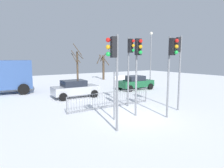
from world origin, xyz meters
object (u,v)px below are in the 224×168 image
object	(u,v)px
traffic_light_mid_left	(138,59)
traffic_light_foreground_left	(171,59)
car_silver_far	(75,88)
bare_tree_right	(77,66)
traffic_light_foreground_right	(130,56)
traffic_light_rear_right	(114,61)
bare_tree_centre	(103,66)
direction_sign_post	(115,93)
car_green_trailing	(135,82)
traffic_light_mid_right	(178,56)
street_lamp	(151,53)

from	to	relation	value
traffic_light_mid_left	traffic_light_foreground_left	bearing A→B (deg)	146.28
traffic_light_foreground_left	car_silver_far	bearing A→B (deg)	-84.89
bare_tree_right	car_silver_far	bearing A→B (deg)	-115.23
traffic_light_foreground_left	traffic_light_foreground_right	distance (m)	3.30
traffic_light_rear_right	bare_tree_centre	world-z (taller)	traffic_light_rear_right
traffic_light_rear_right	direction_sign_post	xyz separation A→B (m)	(1.03, 1.39, -1.71)
traffic_light_foreground_right	car_green_trailing	xyz separation A→B (m)	(5.06, 5.43, -2.66)
traffic_light_rear_right	traffic_light_foreground_right	world-z (taller)	traffic_light_foreground_right
traffic_light_foreground_left	car_green_trailing	world-z (taller)	traffic_light_foreground_left
traffic_light_foreground_left	traffic_light_mid_right	size ratio (longest dim) A/B	0.96
street_lamp	bare_tree_centre	size ratio (longest dim) A/B	1.51
traffic_light_foreground_left	bare_tree_centre	bearing A→B (deg)	-119.57
traffic_light_rear_right	car_green_trailing	size ratio (longest dim) A/B	1.13
car_green_trailing	traffic_light_foreground_left	bearing A→B (deg)	-117.64
traffic_light_mid_left	traffic_light_foreground_right	world-z (taller)	traffic_light_foreground_right
car_silver_far	bare_tree_right	bearing A→B (deg)	66.74
traffic_light_mid_right	traffic_light_foreground_right	bearing A→B (deg)	68.85
traffic_light_mid_left	street_lamp	bearing A→B (deg)	-127.08
car_silver_far	bare_tree_centre	bearing A→B (deg)	51.24
traffic_light_foreground_left	bare_tree_centre	size ratio (longest dim) A/B	1.05
traffic_light_foreground_left	direction_sign_post	bearing A→B (deg)	-37.11
car_green_trailing	bare_tree_centre	world-z (taller)	bare_tree_centre
traffic_light_mid_right	street_lamp	xyz separation A→B (m)	(7.31, 9.84, 0.55)
traffic_light_mid_right	bare_tree_centre	world-z (taller)	traffic_light_mid_right
traffic_light_foreground_right	traffic_light_foreground_left	bearing A→B (deg)	84.71
street_lamp	car_green_trailing	bearing A→B (deg)	-154.09
traffic_light_foreground_left	car_green_trailing	bearing A→B (deg)	-128.25
direction_sign_post	street_lamp	world-z (taller)	street_lamp
bare_tree_right	traffic_light_mid_right	bearing A→B (deg)	-88.32
traffic_light_rear_right	car_silver_far	size ratio (longest dim) A/B	1.13
traffic_light_mid_right	direction_sign_post	world-z (taller)	traffic_light_mid_right
traffic_light_rear_right	bare_tree_right	distance (m)	16.18
traffic_light_foreground_right	bare_tree_centre	size ratio (longest dim) A/B	1.10
traffic_light_mid_right	car_green_trailing	xyz separation A→B (m)	(3.17, 7.83, -2.66)
direction_sign_post	car_silver_far	size ratio (longest dim) A/B	0.68
traffic_light_foreground_right	car_green_trailing	world-z (taller)	traffic_light_foreground_right
traffic_light_rear_right	traffic_light_mid_right	xyz separation A→B (m)	(5.38, 0.86, 0.24)
street_lamp	traffic_light_foreground_left	bearing A→B (deg)	-129.93
car_silver_far	car_green_trailing	bearing A→B (deg)	5.54
car_green_trailing	traffic_light_mid_left	bearing A→B (deg)	-128.00
direction_sign_post	traffic_light_mid_right	bearing A→B (deg)	-12.64
traffic_light_foreground_left	bare_tree_centre	world-z (taller)	traffic_light_foreground_left
traffic_light_mid_left	bare_tree_right	xyz separation A→B (m)	(2.54, 14.16, -0.99)
street_lamp	bare_tree_centre	xyz separation A→B (m)	(-1.98, 8.14, -1.88)
traffic_light_mid_left	bare_tree_centre	world-z (taller)	traffic_light_mid_left
traffic_light_rear_right	car_green_trailing	world-z (taller)	traffic_light_rear_right
traffic_light_mid_right	car_silver_far	bearing A→B (deg)	57.75
traffic_light_rear_right	car_green_trailing	distance (m)	12.43
direction_sign_post	bare_tree_right	world-z (taller)	bare_tree_right
car_silver_far	bare_tree_right	xyz separation A→B (m)	(3.36, 7.13, 1.53)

